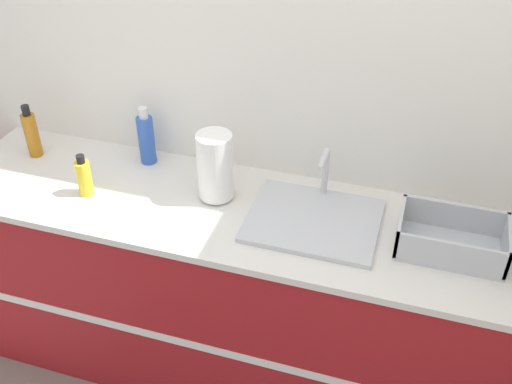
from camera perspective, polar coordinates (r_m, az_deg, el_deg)
wall_back at (r=2.40m, az=-0.71°, el=10.10°), size 4.66×0.06×2.60m
counter_cabinet at (r=2.63m, az=-2.81°, el=-9.54°), size 2.29×0.62×0.94m
sink at (r=2.24m, az=5.55°, el=-2.50°), size 0.48×0.39×0.22m
paper_towel_roll at (r=2.30m, az=-3.91°, el=2.43°), size 0.14×0.14×0.28m
dish_rack at (r=2.20m, az=18.06°, el=-4.40°), size 0.37×0.23×0.12m
bottle_amber at (r=2.75m, az=-20.59°, el=5.23°), size 0.06×0.06×0.24m
bottle_blue at (r=2.57m, az=-10.40°, el=5.03°), size 0.07×0.07×0.26m
bottle_yellow at (r=2.44m, az=-16.06°, el=1.37°), size 0.06×0.06×0.18m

